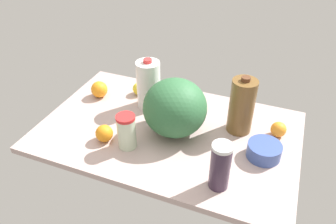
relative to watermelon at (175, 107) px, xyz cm
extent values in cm
cube|color=#B59B96|center=(3.33, 0.34, -14.72)|extent=(120.00, 76.00, 3.00)
ellipsoid|color=#2F663B|center=(0.00, 0.00, 0.00)|extent=(28.88, 28.88, 26.44)
cylinder|color=brown|center=(-27.53, -11.85, -0.04)|extent=(11.39, 11.39, 26.37)
cylinder|color=#59331E|center=(-27.53, -11.85, 14.05)|extent=(3.99, 3.99, 1.80)
cylinder|color=#37273B|center=(-27.40, 25.55, -3.74)|extent=(7.64, 7.64, 18.96)
cylinder|color=silver|center=(-27.40, 25.55, 6.44)|extent=(7.86, 7.86, 1.40)
cylinder|color=#3A5197|center=(-41.21, 2.68, -10.00)|extent=(14.38, 14.38, 6.45)
cylinder|color=beige|center=(15.51, 17.90, -5.79)|extent=(8.03, 8.03, 14.87)
cylinder|color=red|center=(15.51, 17.90, 2.35)|extent=(8.28, 8.28, 1.40)
cylinder|color=white|center=(19.93, -14.99, -0.86)|extent=(11.97, 11.97, 24.72)
cylinder|color=red|center=(19.93, -14.99, 12.40)|extent=(4.19, 4.19, 1.80)
sphere|color=orange|center=(26.90, 18.22, -9.28)|extent=(7.87, 7.87, 7.87)
sphere|color=orange|center=(-45.24, -13.95, -9.68)|extent=(7.08, 7.08, 7.08)
sphere|color=yellow|center=(29.55, -22.77, -9.82)|extent=(6.79, 6.79, 6.79)
sphere|color=orange|center=(48.29, -12.83, -8.83)|extent=(8.79, 8.79, 8.79)
camera|label=1|loc=(-41.36, 113.19, 83.32)|focal=35.00mm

